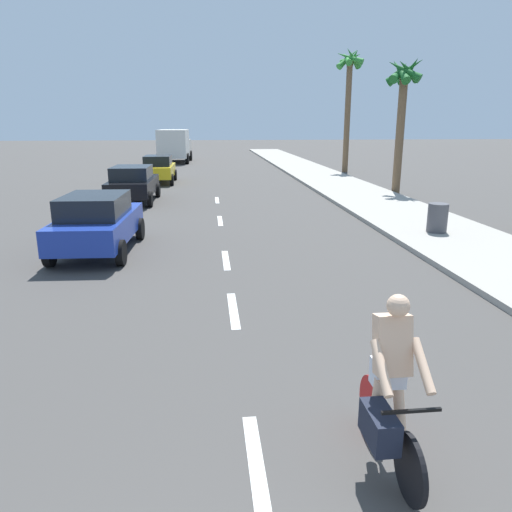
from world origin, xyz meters
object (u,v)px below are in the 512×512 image
palm_tree_far (403,90)px  palm_tree_distant (349,80)px  parked_car_black (133,183)px  cyclist (389,392)px  parked_car_blue (97,222)px  parked_car_yellow (159,168)px  delivery_truck (174,145)px  trash_bin_near (437,218)px

palm_tree_far → palm_tree_distant: palm_tree_distant is taller
parked_car_black → palm_tree_distant: 18.62m
cyclist → parked_car_blue: cyclist is taller
parked_car_black → parked_car_yellow: size_ratio=1.07×
cyclist → parked_car_yellow: 25.04m
parked_car_black → delivery_truck: delivery_truck is taller
palm_tree_distant → trash_bin_near: palm_tree_distant is taller
parked_car_blue → palm_tree_distant: bearing=61.0°
parked_car_black → trash_bin_near: bearing=-36.2°
parked_car_blue → parked_car_yellow: 15.67m
palm_tree_far → delivery_truck: bearing=120.3°
parked_car_yellow → delivery_truck: bearing=90.4°
delivery_truck → trash_bin_near: size_ratio=7.23×
parked_car_black → palm_tree_far: bearing=8.4°
trash_bin_near → parked_car_yellow: bearing=123.4°
palm_tree_distant → parked_car_black: bearing=-136.5°
cyclist → palm_tree_far: 21.07m
cyclist → parked_car_black: size_ratio=0.43×
palm_tree_distant → delivery_truck: bearing=141.4°
palm_tree_far → palm_tree_distant: 10.75m
parked_car_blue → trash_bin_near: (9.90, 0.90, -0.26)m
cyclist → palm_tree_distant: bearing=-105.6°
parked_car_yellow → palm_tree_distant: (12.49, 5.26, 5.30)m
delivery_truck → trash_bin_near: 31.53m
delivery_truck → palm_tree_distant: (12.49, -9.96, 4.63)m
parked_car_yellow → delivery_truck: size_ratio=0.62×
parked_car_blue → palm_tree_far: palm_tree_far is taller
cyclist → palm_tree_distant: palm_tree_distant is taller
parked_car_blue → parked_car_yellow: bearing=91.6°
parked_car_black → delivery_truck: 22.25m
cyclist → palm_tree_far: (7.59, 19.24, 4.01)m
parked_car_blue → palm_tree_distant: size_ratio=0.50×
parked_car_yellow → palm_tree_distant: 14.55m
parked_car_black → parked_car_yellow: 7.03m
cyclist → trash_bin_near: 11.18m
parked_car_yellow → trash_bin_near: bearing=-56.2°
trash_bin_near → parked_car_blue: bearing=-174.8°
parked_car_black → palm_tree_distant: palm_tree_distant is taller
cyclist → parked_car_blue: bearing=-63.2°
cyclist → palm_tree_distant: 31.41m
parked_car_blue → palm_tree_far: size_ratio=0.64×
delivery_truck → palm_tree_far: 24.12m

